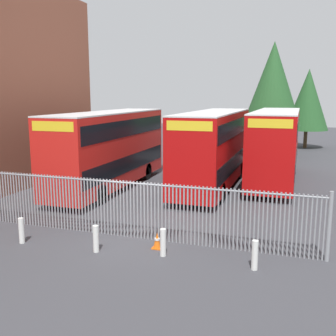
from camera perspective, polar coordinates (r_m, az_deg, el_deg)
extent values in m
plane|color=#3D3D42|center=(22.67, 3.22, -3.23)|extent=(100.00, 100.00, 0.00)
cylinder|color=gray|center=(18.33, -22.85, -3.81)|extent=(0.06, 0.06, 2.20)
cylinder|color=gray|center=(18.24, -22.51, -3.86)|extent=(0.06, 0.06, 2.20)
cylinder|color=gray|center=(18.15, -22.18, -3.90)|extent=(0.06, 0.06, 2.20)
cylinder|color=gray|center=(18.06, -21.84, -3.95)|extent=(0.06, 0.06, 2.20)
cylinder|color=gray|center=(17.97, -21.50, -3.99)|extent=(0.06, 0.06, 2.20)
cylinder|color=gray|center=(17.89, -21.16, -4.04)|extent=(0.06, 0.06, 2.20)
cylinder|color=gray|center=(17.80, -20.81, -4.09)|extent=(0.06, 0.06, 2.20)
cylinder|color=gray|center=(17.71, -20.46, -4.13)|extent=(0.06, 0.06, 2.20)
cylinder|color=gray|center=(17.63, -20.11, -4.18)|extent=(0.06, 0.06, 2.20)
cylinder|color=gray|center=(17.54, -19.75, -4.23)|extent=(0.06, 0.06, 2.20)
cylinder|color=gray|center=(17.46, -19.39, -4.27)|extent=(0.06, 0.06, 2.20)
cylinder|color=gray|center=(17.37, -19.02, -4.32)|extent=(0.06, 0.06, 2.20)
cylinder|color=gray|center=(17.29, -18.65, -4.37)|extent=(0.06, 0.06, 2.20)
cylinder|color=gray|center=(17.21, -18.28, -4.42)|extent=(0.06, 0.06, 2.20)
cylinder|color=gray|center=(17.13, -17.91, -4.46)|extent=(0.06, 0.06, 2.20)
cylinder|color=gray|center=(17.04, -17.53, -4.51)|extent=(0.06, 0.06, 2.20)
cylinder|color=gray|center=(16.96, -17.14, -4.56)|extent=(0.06, 0.06, 2.20)
cylinder|color=gray|center=(16.89, -16.76, -4.61)|extent=(0.06, 0.06, 2.20)
cylinder|color=gray|center=(16.81, -16.37, -4.66)|extent=(0.06, 0.06, 2.20)
cylinder|color=gray|center=(16.73, -15.97, -4.71)|extent=(0.06, 0.06, 2.20)
cylinder|color=gray|center=(16.65, -15.57, -4.76)|extent=(0.06, 0.06, 2.20)
cylinder|color=gray|center=(16.58, -15.17, -4.81)|extent=(0.06, 0.06, 2.20)
cylinder|color=gray|center=(16.50, -14.77, -4.86)|extent=(0.06, 0.06, 2.20)
cylinder|color=gray|center=(16.43, -14.36, -4.91)|extent=(0.06, 0.06, 2.20)
cylinder|color=gray|center=(16.35, -13.95, -4.96)|extent=(0.06, 0.06, 2.20)
cylinder|color=gray|center=(16.28, -13.53, -5.01)|extent=(0.06, 0.06, 2.20)
cylinder|color=gray|center=(16.21, -13.11, -5.06)|extent=(0.06, 0.06, 2.20)
cylinder|color=gray|center=(16.14, -12.69, -5.11)|extent=(0.06, 0.06, 2.20)
cylinder|color=gray|center=(16.07, -12.26, -5.16)|extent=(0.06, 0.06, 2.20)
cylinder|color=gray|center=(16.00, -11.83, -5.22)|extent=(0.06, 0.06, 2.20)
cylinder|color=gray|center=(15.93, -11.39, -5.27)|extent=(0.06, 0.06, 2.20)
cylinder|color=gray|center=(15.86, -10.95, -5.32)|extent=(0.06, 0.06, 2.20)
cylinder|color=gray|center=(15.79, -10.51, -5.37)|extent=(0.06, 0.06, 2.20)
cylinder|color=gray|center=(15.73, -10.06, -5.42)|extent=(0.06, 0.06, 2.20)
cylinder|color=gray|center=(15.66, -9.61, -5.47)|extent=(0.06, 0.06, 2.20)
cylinder|color=gray|center=(15.60, -9.16, -5.53)|extent=(0.06, 0.06, 2.20)
cylinder|color=gray|center=(15.54, -8.70, -5.58)|extent=(0.06, 0.06, 2.20)
cylinder|color=gray|center=(15.48, -8.24, -5.63)|extent=(0.06, 0.06, 2.20)
cylinder|color=gray|center=(15.42, -7.77, -5.68)|extent=(0.06, 0.06, 2.20)
cylinder|color=gray|center=(15.36, -7.30, -5.74)|extent=(0.06, 0.06, 2.20)
cylinder|color=gray|center=(15.30, -6.83, -5.79)|extent=(0.06, 0.06, 2.20)
cylinder|color=gray|center=(15.24, -6.35, -5.84)|extent=(0.06, 0.06, 2.20)
cylinder|color=gray|center=(15.18, -5.87, -5.89)|extent=(0.06, 0.06, 2.20)
cylinder|color=gray|center=(15.13, -5.39, -5.95)|extent=(0.06, 0.06, 2.20)
cylinder|color=gray|center=(15.08, -4.90, -6.00)|extent=(0.06, 0.06, 2.20)
cylinder|color=gray|center=(15.02, -4.41, -6.05)|extent=(0.06, 0.06, 2.20)
cylinder|color=gray|center=(14.97, -3.91, -6.10)|extent=(0.06, 0.06, 2.20)
cylinder|color=gray|center=(14.92, -3.41, -6.15)|extent=(0.06, 0.06, 2.20)
cylinder|color=gray|center=(14.87, -2.91, -6.21)|extent=(0.06, 0.06, 2.20)
cylinder|color=gray|center=(14.82, -2.41, -6.26)|extent=(0.06, 0.06, 2.20)
cylinder|color=gray|center=(14.77, -1.90, -6.31)|extent=(0.06, 0.06, 2.20)
cylinder|color=gray|center=(14.73, -1.38, -6.36)|extent=(0.06, 0.06, 2.20)
cylinder|color=gray|center=(14.68, -0.87, -6.41)|extent=(0.06, 0.06, 2.20)
cylinder|color=gray|center=(14.64, -0.35, -6.46)|extent=(0.06, 0.06, 2.20)
cylinder|color=gray|center=(14.60, 0.17, -6.52)|extent=(0.06, 0.06, 2.20)
cylinder|color=gray|center=(14.55, 0.70, -6.57)|extent=(0.06, 0.06, 2.20)
cylinder|color=gray|center=(14.51, 1.22, -6.62)|extent=(0.06, 0.06, 2.20)
cylinder|color=gray|center=(14.48, 1.75, -6.67)|extent=(0.06, 0.06, 2.20)
cylinder|color=gray|center=(14.44, 2.29, -6.72)|extent=(0.06, 0.06, 2.20)
cylinder|color=gray|center=(14.40, 2.82, -6.77)|extent=(0.06, 0.06, 2.20)
cylinder|color=gray|center=(14.37, 3.36, -6.81)|extent=(0.06, 0.06, 2.20)
cylinder|color=gray|center=(14.33, 3.91, -6.86)|extent=(0.06, 0.06, 2.20)
cylinder|color=gray|center=(14.30, 4.45, -6.91)|extent=(0.06, 0.06, 2.20)
cylinder|color=gray|center=(14.27, 5.00, -6.96)|extent=(0.06, 0.06, 2.20)
cylinder|color=gray|center=(14.24, 5.55, -7.01)|extent=(0.06, 0.06, 2.20)
cylinder|color=gray|center=(14.21, 6.10, -7.05)|extent=(0.06, 0.06, 2.20)
cylinder|color=gray|center=(14.18, 6.66, -7.10)|extent=(0.06, 0.06, 2.20)
cylinder|color=gray|center=(14.16, 7.21, -7.15)|extent=(0.06, 0.06, 2.20)
cylinder|color=gray|center=(14.13, 7.77, -7.19)|extent=(0.06, 0.06, 2.20)
cylinder|color=gray|center=(14.11, 8.33, -7.24)|extent=(0.06, 0.06, 2.20)
cylinder|color=gray|center=(14.09, 8.89, -7.28)|extent=(0.06, 0.06, 2.20)
cylinder|color=gray|center=(14.06, 9.46, -7.33)|extent=(0.06, 0.06, 2.20)
cylinder|color=gray|center=(14.05, 10.03, -7.37)|extent=(0.06, 0.06, 2.20)
cylinder|color=gray|center=(14.03, 10.59, -7.41)|extent=(0.06, 0.06, 2.20)
cylinder|color=gray|center=(14.01, 11.16, -7.46)|extent=(0.06, 0.06, 2.20)
cylinder|color=gray|center=(14.00, 11.73, -7.50)|extent=(0.06, 0.06, 2.20)
cylinder|color=gray|center=(13.98, 12.31, -7.54)|extent=(0.06, 0.06, 2.20)
cylinder|color=gray|center=(13.97, 12.88, -7.58)|extent=(0.06, 0.06, 2.20)
cylinder|color=gray|center=(13.96, 13.45, -7.62)|extent=(0.06, 0.06, 2.20)
cylinder|color=gray|center=(13.95, 14.03, -7.66)|extent=(0.06, 0.06, 2.20)
cylinder|color=gray|center=(13.94, 14.61, -7.69)|extent=(0.06, 0.06, 2.20)
cylinder|color=gray|center=(13.93, 15.18, -7.73)|extent=(0.06, 0.06, 2.20)
cylinder|color=gray|center=(13.93, 15.76, -7.77)|extent=(0.06, 0.06, 2.20)
cylinder|color=gray|center=(13.92, 16.34, -7.80)|extent=(0.06, 0.06, 2.20)
cylinder|color=gray|center=(13.92, 16.92, -7.84)|extent=(0.06, 0.06, 2.20)
cylinder|color=gray|center=(13.92, 17.50, -7.87)|extent=(0.06, 0.06, 2.20)
cylinder|color=gray|center=(13.92, 18.08, -7.91)|extent=(0.06, 0.06, 2.20)
cylinder|color=gray|center=(13.92, 18.65, -7.94)|extent=(0.06, 0.06, 2.20)
cylinder|color=gray|center=(13.92, 19.23, -7.97)|extent=(0.06, 0.06, 2.20)
cylinder|color=gray|center=(13.93, 19.81, -8.00)|extent=(0.06, 0.06, 2.20)
cylinder|color=gray|center=(13.93, 20.39, -8.03)|extent=(0.06, 0.06, 2.20)
cylinder|color=gray|center=(13.94, 20.97, -8.06)|extent=(0.06, 0.06, 2.20)
cylinder|color=gray|center=(13.95, 21.55, -8.09)|extent=(0.06, 0.06, 2.20)
cylinder|color=gray|center=(13.96, 22.12, -8.12)|extent=(0.06, 0.06, 2.20)
cylinder|color=gray|center=(15.14, -7.63, -2.00)|extent=(15.21, 0.07, 0.07)
cylinder|color=gray|center=(13.93, 22.14, -7.83)|extent=(0.14, 0.14, 2.35)
cube|color=red|center=(23.00, -8.41, 2.84)|extent=(2.50, 10.80, 4.00)
cube|color=black|center=(23.12, -8.36, 0.87)|extent=(2.54, 10.37, 0.90)
cube|color=black|center=(22.87, -8.49, 5.82)|extent=(2.54, 10.37, 0.90)
cube|color=yellow|center=(18.25, -16.19, 5.78)|extent=(2.12, 0.12, 0.44)
cube|color=silver|center=(22.82, -8.55, 7.89)|extent=(2.50, 10.80, 0.08)
cylinder|color=black|center=(21.04, -15.09, -3.20)|extent=(0.30, 1.04, 1.04)
cylinder|color=black|center=(19.92, -9.79, -3.75)|extent=(0.30, 1.04, 1.04)
cylinder|color=black|center=(26.40, -7.53, -0.18)|extent=(0.30, 1.04, 1.04)
cylinder|color=black|center=(25.52, -3.09, -0.48)|extent=(0.30, 1.04, 1.04)
cube|color=#B70C0C|center=(23.18, 6.60, 2.94)|extent=(2.50, 10.80, 4.00)
cube|color=black|center=(23.30, 6.56, 0.99)|extent=(2.54, 10.37, 0.90)
cube|color=black|center=(23.06, 6.67, 5.90)|extent=(2.54, 10.37, 0.90)
cube|color=yellow|center=(17.84, 3.11, 6.07)|extent=(2.12, 0.12, 0.44)
cube|color=silver|center=(23.01, 6.71, 7.96)|extent=(2.50, 10.80, 0.08)
cylinder|color=black|center=(20.59, 1.55, -3.13)|extent=(0.30, 1.04, 1.04)
cylinder|color=black|center=(20.08, 7.57, -3.58)|extent=(0.30, 1.04, 1.04)
cylinder|color=black|center=(26.57, 5.54, -0.07)|extent=(0.30, 1.04, 1.04)
cylinder|color=black|center=(26.17, 10.23, -0.35)|extent=(0.30, 1.04, 1.04)
cube|color=#B70C0C|center=(25.37, 15.22, 3.29)|extent=(2.50, 10.80, 4.00)
cube|color=black|center=(25.48, 15.13, 1.51)|extent=(2.54, 10.37, 0.90)
cube|color=black|center=(25.25, 15.35, 5.99)|extent=(2.54, 10.37, 0.90)
cube|color=yellow|center=(19.90, 14.48, 6.22)|extent=(2.12, 0.12, 0.44)
cube|color=silver|center=(25.21, 15.44, 7.87)|extent=(2.50, 10.80, 0.08)
cylinder|color=black|center=(22.48, 11.66, -2.19)|extent=(0.30, 1.04, 1.04)
cylinder|color=black|center=(22.34, 17.27, -2.53)|extent=(0.30, 1.04, 1.04)
cylinder|color=black|center=(28.65, 13.22, 0.47)|extent=(0.30, 1.04, 1.04)
cylinder|color=black|center=(28.54, 17.61, 0.21)|extent=(0.30, 1.04, 1.04)
cylinder|color=silver|center=(15.64, -20.31, -8.42)|extent=(0.20, 0.20, 0.95)
cylinder|color=silver|center=(14.12, -10.33, -9.97)|extent=(0.20, 0.20, 0.95)
cylinder|color=silver|center=(13.57, -0.72, -10.65)|extent=(0.20, 0.20, 0.95)
cylinder|color=silver|center=(12.86, 12.36, -12.13)|extent=(0.20, 0.20, 0.95)
cube|color=orange|center=(14.36, -1.56, -11.38)|extent=(0.34, 0.34, 0.04)
cone|color=orange|center=(14.25, -1.57, -10.28)|extent=(0.28, 0.28, 0.55)
cylinder|color=white|center=(14.24, -1.57, -10.18)|extent=(0.19, 0.19, 0.07)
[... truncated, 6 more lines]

